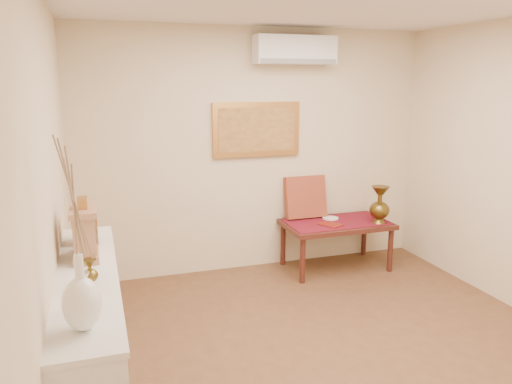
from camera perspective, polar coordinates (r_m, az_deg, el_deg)
name	(u,v)px	position (r m, az deg, el deg)	size (l,w,h in m)	color
floor	(347,366)	(4.09, 10.37, -18.96)	(4.50, 4.50, 0.00)	brown
wall_back	(256,152)	(5.62, -0.02, 4.65)	(4.00, 0.02, 2.70)	beige
wall_left	(50,217)	(3.15, -22.50, -2.70)	(0.02, 4.50, 2.70)	beige
white_vase	(76,233)	(2.40, -19.86, -4.46)	(0.18, 0.18, 0.95)	white
candlestick	(85,291)	(2.73, -18.91, -10.67)	(0.10, 0.10, 0.20)	silver
brass_urn_small	(90,268)	(3.03, -18.47, -8.29)	(0.09, 0.09, 0.20)	brown
table_cloth	(337,222)	(5.77, 9.19, -3.38)	(1.14, 0.59, 0.01)	maroon
brass_urn_tall	(380,201)	(5.76, 13.97, -0.98)	(0.23, 0.23, 0.51)	brown
plate	(330,218)	(5.88, 8.50, -2.97)	(0.19, 0.19, 0.01)	white
menu	(330,224)	(5.62, 8.50, -3.69)	(0.18, 0.25, 0.01)	maroon
cushion	(305,197)	(5.84, 5.65, -0.56)	(0.49, 0.10, 0.49)	maroon
display_ledge	(92,346)	(3.45, -18.25, -16.39)	(0.37, 2.02, 0.98)	white
mantel_clock	(85,232)	(3.48, -18.96, -4.36)	(0.17, 0.36, 0.41)	tan
wooden_chest	(85,226)	(3.83, -18.96, -3.66)	(0.16, 0.21, 0.24)	tan
low_table	(336,228)	(5.79, 9.17, -4.04)	(1.20, 0.70, 0.55)	#491E15
painting	(257,129)	(5.56, 0.06, 7.16)	(1.00, 0.06, 0.60)	#B07738
ac_unit	(295,50)	(5.59, 4.47, 15.86)	(0.90, 0.25, 0.30)	white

